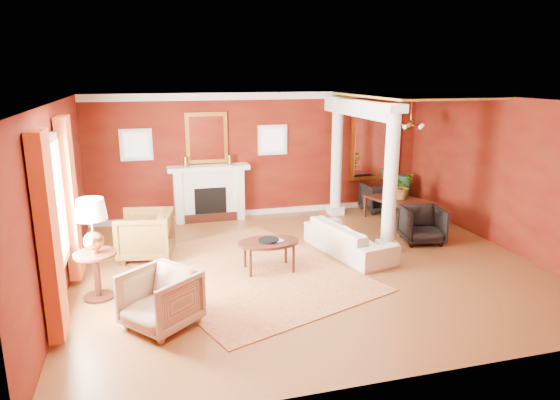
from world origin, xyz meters
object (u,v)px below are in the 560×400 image
object	(u,v)px
side_table	(93,232)
armchair_leopard	(145,232)
coffee_table	(269,244)
sofa	(349,233)
armchair_stripe	(160,297)
dining_table	(399,204)

from	to	relation	value
side_table	armchair_leopard	bearing A→B (deg)	65.35
armchair_leopard	coffee_table	bearing A→B (deg)	69.75
side_table	sofa	bearing A→B (deg)	10.01
sofa	side_table	world-z (taller)	side_table
armchair_stripe	side_table	world-z (taller)	side_table
sofa	armchair_stripe	world-z (taller)	armchair_stripe
armchair_leopard	dining_table	xyz separation A→B (m)	(5.63, 0.80, -0.05)
sofa	side_table	xyz separation A→B (m)	(-4.44, -0.78, 0.67)
armchair_leopard	armchair_stripe	distance (m)	2.76
sofa	side_table	distance (m)	4.56
side_table	armchair_stripe	bearing A→B (deg)	-52.70
sofa	armchair_stripe	xyz separation A→B (m)	(-3.56, -1.95, 0.04)
coffee_table	sofa	bearing A→B (deg)	14.14
side_table	dining_table	xyz separation A→B (m)	(6.35, 2.39, -0.62)
side_table	dining_table	bearing A→B (deg)	20.59
armchair_leopard	armchair_stripe	size ratio (longest dim) A/B	1.12
armchair_leopard	side_table	xyz separation A→B (m)	(-0.73, -1.58, 0.58)
armchair_leopard	side_table	world-z (taller)	side_table
sofa	coffee_table	bearing A→B (deg)	91.60
armchair_stripe	coffee_table	size ratio (longest dim) A/B	0.81
armchair_leopard	dining_table	world-z (taller)	armchair_leopard
armchair_stripe	dining_table	bearing A→B (deg)	83.45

